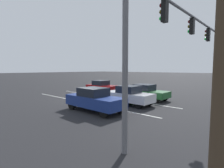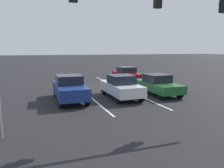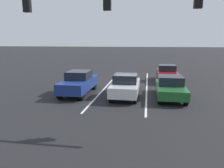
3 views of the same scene
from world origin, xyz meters
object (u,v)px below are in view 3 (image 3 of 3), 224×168
object	(u,v)px
car_maroon_leftlane_second	(167,73)
traffic_signal_gantry	(57,14)
car_navy_rightlane_front	(79,82)
car_silver_midlane_front	(125,86)
car_darkgreen_leftlane_front	(170,87)

from	to	relation	value
car_maroon_leftlane_second	traffic_signal_gantry	distance (m)	13.35
car_navy_rightlane_front	traffic_signal_gantry	distance (m)	6.73
car_silver_midlane_front	car_darkgreen_leftlane_front	xyz separation A→B (m)	(-2.97, -0.27, -0.04)
car_silver_midlane_front	car_navy_rightlane_front	xyz separation A→B (m)	(3.40, -0.37, 0.05)
traffic_signal_gantry	car_silver_midlane_front	bearing A→B (deg)	-117.49
car_darkgreen_leftlane_front	car_maroon_leftlane_second	world-z (taller)	car_maroon_leftlane_second
car_maroon_leftlane_second	traffic_signal_gantry	bearing A→B (deg)	62.87
car_darkgreen_leftlane_front	car_navy_rightlane_front	world-z (taller)	car_navy_rightlane_front
car_silver_midlane_front	car_maroon_leftlane_second	bearing A→B (deg)	-116.85
car_maroon_leftlane_second	traffic_signal_gantry	xyz separation A→B (m)	(5.79, 11.30, 4.13)
car_navy_rightlane_front	car_darkgreen_leftlane_front	bearing A→B (deg)	179.04
car_darkgreen_leftlane_front	car_navy_rightlane_front	bearing A→B (deg)	-0.96
car_silver_midlane_front	car_maroon_leftlane_second	distance (m)	7.18
car_silver_midlane_front	car_navy_rightlane_front	world-z (taller)	car_navy_rightlane_front
car_darkgreen_leftlane_front	car_maroon_leftlane_second	xyz separation A→B (m)	(-0.27, -6.14, 0.05)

